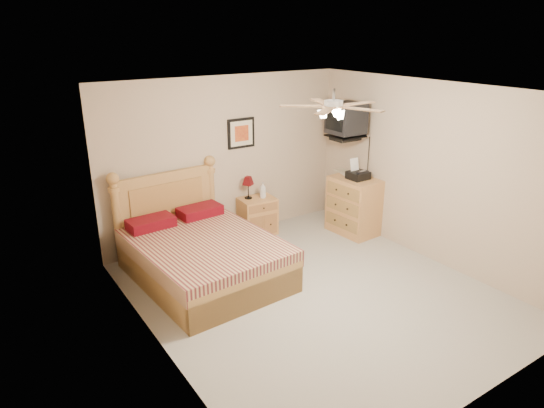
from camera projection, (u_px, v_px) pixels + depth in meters
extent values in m
plane|color=#9C988D|center=(315.00, 293.00, 6.08)|extent=(4.50, 4.50, 0.00)
cube|color=white|center=(322.00, 91.00, 5.22)|extent=(4.00, 4.50, 0.04)
cube|color=tan|center=(226.00, 159.00, 7.41)|extent=(4.00, 0.04, 2.50)
cube|color=tan|center=(494.00, 278.00, 3.90)|extent=(4.00, 0.04, 2.50)
cube|color=tan|center=(154.00, 239.00, 4.61)|extent=(0.04, 4.50, 2.50)
cube|color=tan|center=(431.00, 173.00, 6.70)|extent=(0.04, 4.50, 2.50)
cube|color=#B37B49|center=(257.00, 216.00, 7.76)|extent=(0.59, 0.46, 0.60)
imported|color=silver|center=(263.00, 190.00, 7.63)|extent=(0.11, 0.11, 0.26)
cube|color=black|center=(241.00, 133.00, 7.41)|extent=(0.46, 0.04, 0.46)
cube|color=tan|center=(354.00, 206.00, 7.76)|extent=(0.58, 0.81, 0.91)
imported|color=#AE9F8B|center=(340.00, 174.00, 7.81)|extent=(0.25, 0.29, 0.02)
imported|color=tan|center=(339.00, 172.00, 7.82)|extent=(0.22, 0.28, 0.02)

